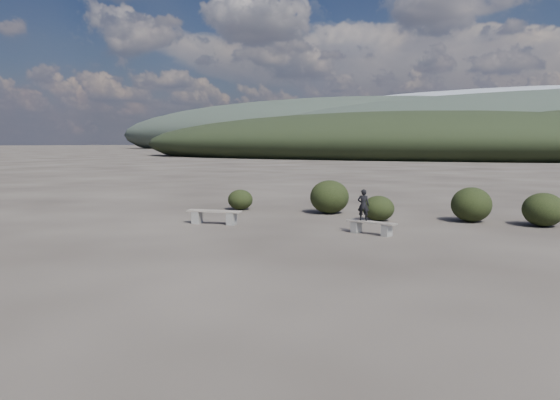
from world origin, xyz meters
The scene contains 10 objects.
ground centered at (0.00, 0.00, 0.00)m, with size 1200.00×1200.00×0.00m, color #2D2823.
bench_left centered at (-3.89, 4.57, 0.29)m, with size 1.97×0.83×0.48m.
bench_right centered at (1.65, 5.07, 0.25)m, with size 1.66×0.68×0.41m.
seated_person centered at (1.36, 5.13, 0.90)m, with size 0.36×0.24×0.98m, color black.
shrub_a centered at (-5.27, 8.48, 0.43)m, with size 1.05×1.05×0.86m, color black.
shrub_b centered at (-1.47, 9.15, 0.67)m, with size 1.56×1.56×1.34m, color black.
shrub_c centered at (0.92, 8.02, 0.46)m, with size 1.15×1.15×0.92m, color black.
shrub_d centered at (3.93, 9.36, 0.62)m, with size 1.42×1.42×1.25m, color black.
shrub_e centered at (6.25, 9.38, 0.57)m, with size 1.37×1.37×1.14m, color black.
mountain_ridges centered at (-7.48, 339.06, 10.84)m, with size 500.00×400.00×56.00m.
Camera 1 is at (7.01, -10.94, 2.81)m, focal length 35.00 mm.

